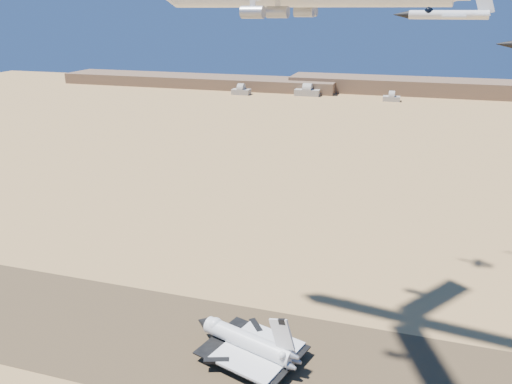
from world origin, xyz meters
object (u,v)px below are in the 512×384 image
(crew_b, at_px, (258,371))
(chase_jet_d, at_px, (394,3))
(chase_jet_a, at_px, (446,14))
(shuttle, at_px, (247,342))
(crew_a, at_px, (270,374))
(crew_c, at_px, (264,376))

(crew_b, xyz_separation_m, chase_jet_d, (25.72, 75.40, 99.84))
(chase_jet_a, bearing_deg, shuttle, 155.31)
(crew_b, bearing_deg, chase_jet_a, -142.94)
(crew_a, xyz_separation_m, crew_b, (-3.61, 0.29, -0.08))
(chase_jet_a, height_order, chase_jet_d, chase_jet_d)
(crew_a, bearing_deg, shuttle, 36.69)
(crew_a, xyz_separation_m, chase_jet_a, (34.55, -18.44, 96.96))
(chase_jet_d, bearing_deg, shuttle, -101.47)
(crew_b, bearing_deg, crew_c, -151.51)
(crew_c, distance_m, chase_jet_a, 104.77)
(shuttle, height_order, chase_jet_a, chase_jet_a)
(shuttle, xyz_separation_m, chase_jet_a, (43.52, -25.29, 93.05))
(crew_b, distance_m, chase_jet_a, 105.94)
(crew_a, relative_size, chase_jet_a, 0.11)
(crew_b, distance_m, crew_c, 2.81)
(crew_c, xyz_separation_m, chase_jet_d, (23.41, 76.99, 99.73))
(crew_a, bearing_deg, crew_c, 119.27)
(shuttle, bearing_deg, crew_a, -20.18)
(crew_a, distance_m, crew_c, 1.85)
(crew_c, height_order, chase_jet_a, chase_jet_a)
(crew_a, distance_m, chase_jet_a, 104.57)
(chase_jet_a, bearing_deg, crew_b, 159.34)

